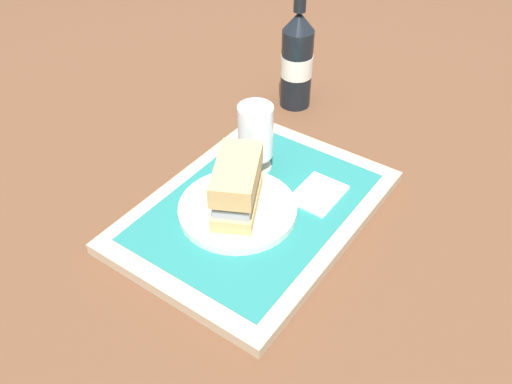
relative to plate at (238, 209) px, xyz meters
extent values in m
plane|color=brown|center=(0.03, -0.01, -0.03)|extent=(3.00, 3.00, 0.00)
cube|color=tan|center=(0.03, -0.01, -0.02)|extent=(0.44, 0.32, 0.02)
cube|color=#1E6B66|center=(0.03, -0.01, -0.01)|extent=(0.38, 0.27, 0.00)
cylinder|color=silver|center=(0.00, 0.00, 0.00)|extent=(0.19, 0.19, 0.01)
cube|color=tan|center=(0.00, 0.00, 0.02)|extent=(0.14, 0.12, 0.02)
cube|color=#9EA3A8|center=(0.00, 0.00, 0.04)|extent=(0.13, 0.10, 0.02)
cube|color=silver|center=(0.00, 0.00, 0.05)|extent=(0.12, 0.10, 0.01)
sphere|color=#47932D|center=(0.05, 0.02, 0.06)|extent=(0.04, 0.04, 0.04)
cube|color=tan|center=(0.00, 0.00, 0.07)|extent=(0.14, 0.12, 0.04)
cylinder|color=silver|center=(0.11, 0.04, 0.00)|extent=(0.06, 0.06, 0.01)
cylinder|color=silver|center=(0.11, 0.04, 0.01)|extent=(0.01, 0.01, 0.02)
cylinder|color=silver|center=(0.11, 0.04, 0.07)|extent=(0.06, 0.06, 0.09)
cylinder|color=gold|center=(0.11, 0.04, 0.04)|extent=(0.06, 0.06, 0.03)
cylinder|color=white|center=(0.11, 0.04, 0.06)|extent=(0.05, 0.05, 0.01)
cube|color=white|center=(0.11, -0.08, 0.00)|extent=(0.09, 0.07, 0.01)
cylinder|color=black|center=(0.36, 0.12, 0.05)|extent=(0.06, 0.06, 0.17)
cylinder|color=silver|center=(0.36, 0.12, 0.06)|extent=(0.07, 0.07, 0.05)
cone|color=black|center=(0.36, 0.12, 0.16)|extent=(0.06, 0.06, 0.04)
camera|label=1|loc=(-0.51, -0.40, 0.59)|focal=38.56mm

